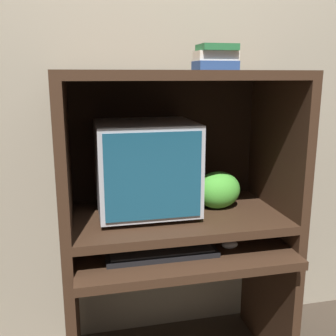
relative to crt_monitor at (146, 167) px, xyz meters
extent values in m
cube|color=gray|center=(0.13, 0.29, 0.33)|extent=(6.00, 0.06, 2.60)
cube|color=#382316|center=(-0.34, -0.03, -0.65)|extent=(0.04, 0.54, 0.64)
cube|color=#382316|center=(0.60, -0.03, -0.65)|extent=(0.04, 0.54, 0.64)
cube|color=#382316|center=(0.13, -0.19, -0.34)|extent=(0.90, 0.37, 0.04)
cube|color=#382316|center=(-0.34, -0.03, -0.27)|extent=(0.04, 0.54, 0.12)
cube|color=#382316|center=(0.60, -0.03, -0.27)|extent=(0.04, 0.54, 0.12)
cube|color=#382316|center=(0.13, -0.03, -0.23)|extent=(0.90, 0.54, 0.04)
cube|color=#382316|center=(-0.34, -0.03, 0.10)|extent=(0.04, 0.54, 0.61)
cube|color=#382316|center=(0.60, -0.03, 0.10)|extent=(0.04, 0.54, 0.61)
cube|color=#382316|center=(0.13, -0.03, 0.38)|extent=(0.90, 0.54, 0.04)
cube|color=black|center=(0.13, 0.22, 0.10)|extent=(0.90, 0.01, 0.61)
cylinder|color=#B2B2B7|center=(0.00, 0.00, -0.20)|extent=(0.21, 0.21, 0.02)
cube|color=#B2B2B7|center=(0.00, 0.00, 0.00)|extent=(0.42, 0.37, 0.38)
cube|color=navy|center=(0.00, -0.18, 0.00)|extent=(0.38, 0.01, 0.35)
cube|color=black|center=(0.03, -0.19, -0.32)|extent=(0.45, 0.14, 0.02)
cube|color=#333335|center=(0.03, -0.19, -0.30)|extent=(0.42, 0.11, 0.01)
ellipsoid|color=#B7B7B7|center=(0.32, -0.19, -0.31)|extent=(0.07, 0.05, 0.03)
ellipsoid|color=green|center=(0.33, -0.01, -0.12)|extent=(0.21, 0.15, 0.17)
cube|color=navy|center=(0.31, 0.01, 0.42)|extent=(0.17, 0.13, 0.04)
cube|color=beige|center=(0.31, 0.02, 0.46)|extent=(0.17, 0.11, 0.04)
cube|color=#236638|center=(0.31, 0.01, 0.50)|extent=(0.15, 0.13, 0.03)
camera|label=1|loc=(-0.27, -1.63, 0.39)|focal=42.00mm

